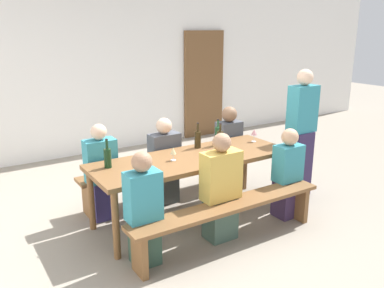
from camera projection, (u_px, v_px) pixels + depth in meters
The scene contains 19 objects.
ground_plane at pixel (192, 217), 4.74m from camera, with size 24.00×24.00×0.00m, color gray.
back_wall at pixel (92, 61), 6.88m from camera, with size 14.00×0.20×3.20m, color white.
wooden_door at pixel (204, 84), 8.07m from camera, with size 0.90×0.06×2.10m, color brown.
tasting_table at pixel (192, 163), 4.55m from camera, with size 2.32×0.82×0.75m.
bench_near at pixel (230, 211), 4.07m from camera, with size 2.22×0.30×0.45m.
bench_far at pixel (163, 171), 5.22m from camera, with size 2.22×0.30×0.45m.
wine_bottle_0 at pixel (108, 157), 4.16m from camera, with size 0.08×0.08×0.31m.
wine_bottle_1 at pixel (220, 140), 4.75m from camera, with size 0.08×0.08×0.33m.
wine_bottle_2 at pixel (198, 139), 4.84m from camera, with size 0.08×0.08×0.31m.
wine_bottle_3 at pixel (218, 136), 4.94m from camera, with size 0.07×0.07×0.33m.
wine_glass_0 at pixel (254, 133), 5.10m from camera, with size 0.07×0.07×0.16m.
wine_glass_1 at pixel (173, 151), 4.38m from camera, with size 0.07×0.07×0.15m.
seated_guest_near_0 at pixel (144, 212), 3.68m from camera, with size 0.32×0.24×1.11m.
seated_guest_near_1 at pixel (221, 190), 4.14m from camera, with size 0.41×0.24×1.15m.
seated_guest_near_2 at pixel (287, 175), 4.64m from camera, with size 0.32×0.24×1.07m.
seated_guest_far_0 at pixel (102, 175), 4.60m from camera, with size 0.35×0.24×1.13m.
seated_guest_far_1 at pixel (165, 163), 5.03m from camera, with size 0.38×0.24×1.10m.
seated_guest_far_2 at pixel (228, 148), 5.54m from camera, with size 0.34×0.24×1.14m.
standing_host at pixel (301, 136), 5.19m from camera, with size 0.37×0.24×1.66m.
Camera 1 is at (-2.32, -3.64, 2.16)m, focal length 37.55 mm.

